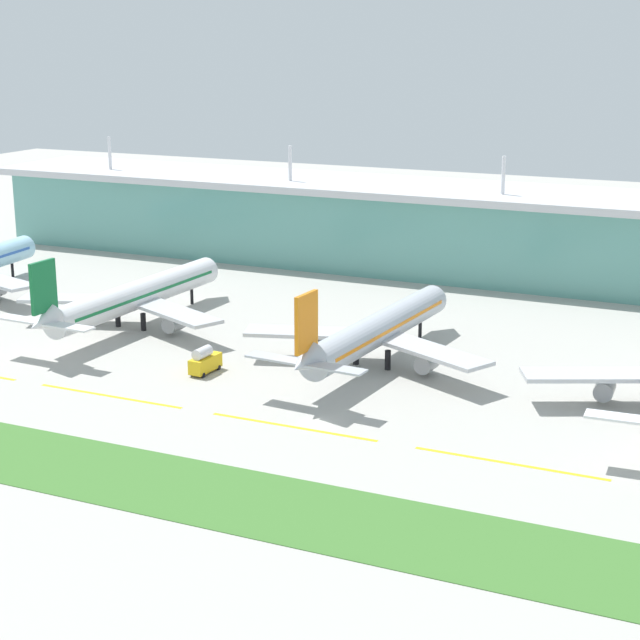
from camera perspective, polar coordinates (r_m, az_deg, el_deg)
The scene contains 9 objects.
ground_plane at distance 163.85m, azimuth -0.03°, elevation -5.61°, with size 600.00×600.00×0.00m, color #A8A59E.
terminal_building at distance 260.96m, azimuth 10.08°, elevation 4.60°, with size 288.00×34.00×30.55m.
airliner_near_middle at distance 218.01m, azimuth -10.07°, elevation 1.27°, with size 48.76×62.36×18.90m.
airliner_center at distance 190.18m, azimuth 3.04°, elevation -0.59°, with size 48.66×60.14×18.90m.
taxiway_stripe_mid_west at distance 178.99m, azimuth -11.33°, elevation -4.07°, with size 28.00×0.70×0.04m, color yellow.
taxiway_stripe_centre at distance 162.29m, azimuth -1.48°, elevation -5.82°, with size 28.00×0.70×0.04m, color yellow.
taxiway_stripe_mid_east at distance 151.49m, azimuth 10.26°, elevation -7.67°, with size 28.00×0.70×0.04m, color yellow.
grass_verge at distance 139.60m, azimuth -5.17°, elevation -9.52°, with size 300.00×18.00×0.10m, color #3D702D.
fuel_truck at distance 187.63m, azimuth -6.28°, elevation -2.22°, with size 2.99×7.32×4.95m.
Camera 1 is at (63.84, -139.04, 58.66)m, focal length 58.99 mm.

